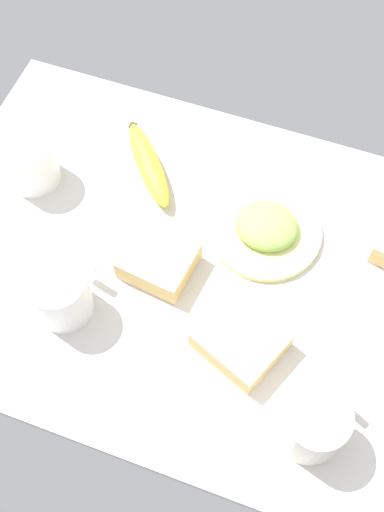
{
  "coord_description": "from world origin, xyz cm",
  "views": [
    {
      "loc": [
        -16.29,
        45.12,
        94.06
      ],
      "look_at": [
        0.0,
        0.0,
        5.0
      ],
      "focal_mm": 44.96,
      "sensor_mm": 36.0,
      "label": 1
    }
  ],
  "objects_px": {
    "coffee_mug_black": "(313,424)",
    "plate_of_food": "(266,229)",
    "sandwich_extra": "(241,340)",
    "paper_napkin": "(369,335)",
    "coffee_mug_spare": "(60,294)",
    "sandwich_main": "(159,261)",
    "coffee_mug_milky": "(29,161)",
    "banana": "(149,164)"
  },
  "relations": [
    {
      "from": "coffee_mug_black",
      "to": "plate_of_food",
      "type": "bearing_deg",
      "value": -62.81
    },
    {
      "from": "coffee_mug_black",
      "to": "sandwich_extra",
      "type": "distance_m",
      "value": 0.16
    },
    {
      "from": "paper_napkin",
      "to": "coffee_mug_spare",
      "type": "bearing_deg",
      "value": 14.12
    },
    {
      "from": "sandwich_main",
      "to": "paper_napkin",
      "type": "bearing_deg",
      "value": 179.97
    },
    {
      "from": "sandwich_extra",
      "to": "coffee_mug_milky",
      "type": "bearing_deg",
      "value": -22.0
    },
    {
      "from": "plate_of_food",
      "to": "paper_napkin",
      "type": "relative_size",
      "value": 1.19
    },
    {
      "from": "paper_napkin",
      "to": "coffee_mug_milky",
      "type": "bearing_deg",
      "value": -8.55
    },
    {
      "from": "coffee_mug_spare",
      "to": "sandwich_main",
      "type": "xyz_separation_m",
      "value": [
        -0.11,
        -0.12,
        -0.03
      ]
    },
    {
      "from": "coffee_mug_milky",
      "to": "sandwich_extra",
      "type": "distance_m",
      "value": 0.47
    },
    {
      "from": "sandwich_extra",
      "to": "paper_napkin",
      "type": "xyz_separation_m",
      "value": [
        -0.18,
        -0.08,
        -0.02
      ]
    },
    {
      "from": "sandwich_extra",
      "to": "banana",
      "type": "height_order",
      "value": "sandwich_extra"
    },
    {
      "from": "sandwich_main",
      "to": "sandwich_extra",
      "type": "relative_size",
      "value": 0.8
    },
    {
      "from": "coffee_mug_milky",
      "to": "coffee_mug_spare",
      "type": "height_order",
      "value": "coffee_mug_spare"
    },
    {
      "from": "plate_of_food",
      "to": "paper_napkin",
      "type": "distance_m",
      "value": 0.24
    },
    {
      "from": "coffee_mug_milky",
      "to": "paper_napkin",
      "type": "height_order",
      "value": "coffee_mug_milky"
    },
    {
      "from": "plate_of_food",
      "to": "coffee_mug_spare",
      "type": "distance_m",
      "value": 0.35
    },
    {
      "from": "banana",
      "to": "paper_napkin",
      "type": "bearing_deg",
      "value": 158.27
    },
    {
      "from": "coffee_mug_milky",
      "to": "sandwich_extra",
      "type": "height_order",
      "value": "coffee_mug_milky"
    },
    {
      "from": "coffee_mug_black",
      "to": "sandwich_main",
      "type": "distance_m",
      "value": 0.34
    },
    {
      "from": "sandwich_main",
      "to": "paper_napkin",
      "type": "height_order",
      "value": "sandwich_main"
    },
    {
      "from": "sandwich_main",
      "to": "banana",
      "type": "bearing_deg",
      "value": -63.45
    },
    {
      "from": "plate_of_food",
      "to": "sandwich_extra",
      "type": "bearing_deg",
      "value": 95.87
    },
    {
      "from": "coffee_mug_milky",
      "to": "coffee_mug_spare",
      "type": "bearing_deg",
      "value": 127.08
    },
    {
      "from": "coffee_mug_spare",
      "to": "paper_napkin",
      "type": "relative_size",
      "value": 0.74
    },
    {
      "from": "coffee_mug_black",
      "to": "sandwich_extra",
      "type": "relative_size",
      "value": 0.78
    },
    {
      "from": "plate_of_food",
      "to": "coffee_mug_milky",
      "type": "distance_m",
      "value": 0.41
    },
    {
      "from": "coffee_mug_spare",
      "to": "sandwich_main",
      "type": "distance_m",
      "value": 0.16
    },
    {
      "from": "coffee_mug_milky",
      "to": "sandwich_extra",
      "type": "bearing_deg",
      "value": 158.0
    },
    {
      "from": "coffee_mug_milky",
      "to": "plate_of_food",
      "type": "bearing_deg",
      "value": -176.14
    },
    {
      "from": "coffee_mug_black",
      "to": "coffee_mug_spare",
      "type": "xyz_separation_m",
      "value": [
        0.41,
        -0.06,
        -0.0
      ]
    },
    {
      "from": "coffee_mug_spare",
      "to": "banana",
      "type": "xyz_separation_m",
      "value": [
        -0.03,
        -0.29,
        -0.03
      ]
    },
    {
      "from": "plate_of_food",
      "to": "paper_napkin",
      "type": "xyz_separation_m",
      "value": [
        -0.2,
        0.12,
        -0.01
      ]
    },
    {
      "from": "plate_of_food",
      "to": "coffee_mug_spare",
      "type": "bearing_deg",
      "value": 42.64
    },
    {
      "from": "plate_of_food",
      "to": "sandwich_extra",
      "type": "relative_size",
      "value": 1.25
    },
    {
      "from": "coffee_mug_black",
      "to": "banana",
      "type": "bearing_deg",
      "value": -42.36
    },
    {
      "from": "coffee_mug_spare",
      "to": "paper_napkin",
      "type": "height_order",
      "value": "coffee_mug_spare"
    },
    {
      "from": "sandwich_extra",
      "to": "sandwich_main",
      "type": "bearing_deg",
      "value": -26.8
    },
    {
      "from": "banana",
      "to": "coffee_mug_spare",
      "type": "bearing_deg",
      "value": 84.72
    },
    {
      "from": "sandwich_extra",
      "to": "banana",
      "type": "distance_m",
      "value": 0.36
    },
    {
      "from": "sandwich_main",
      "to": "paper_napkin",
      "type": "relative_size",
      "value": 0.76
    },
    {
      "from": "coffee_mug_milky",
      "to": "coffee_mug_spare",
      "type": "relative_size",
      "value": 1.01
    },
    {
      "from": "sandwich_main",
      "to": "coffee_mug_black",
      "type": "bearing_deg",
      "value": 149.23
    }
  ]
}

